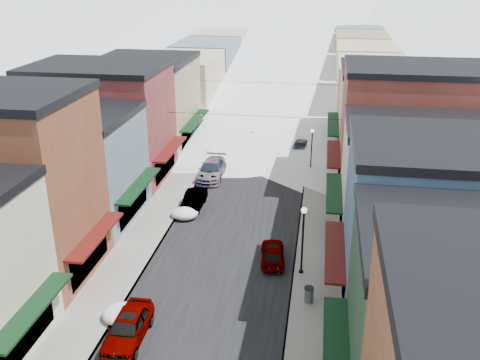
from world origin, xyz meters
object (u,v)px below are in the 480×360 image
(streetlamp_near, at_px, (303,232))
(car_dark_hatch, at_px, (194,200))
(trash_can, at_px, (309,294))
(car_silver_sedan, at_px, (128,327))

(streetlamp_near, bearing_deg, car_dark_hatch, 136.52)
(trash_can, relative_size, streetlamp_near, 0.21)
(car_dark_hatch, height_order, streetlamp_near, streetlamp_near)
(car_dark_hatch, relative_size, streetlamp_near, 0.90)
(trash_can, bearing_deg, car_silver_sedan, -153.08)
(trash_can, xyz_separation_m, streetlamp_near, (-0.62, 3.31, 2.52))
(car_silver_sedan, distance_m, streetlamp_near, 12.53)
(car_silver_sedan, distance_m, car_dark_hatch, 17.37)
(car_silver_sedan, xyz_separation_m, streetlamp_near, (9.13, 8.25, 2.37))
(car_silver_sedan, relative_size, streetlamp_near, 0.99)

